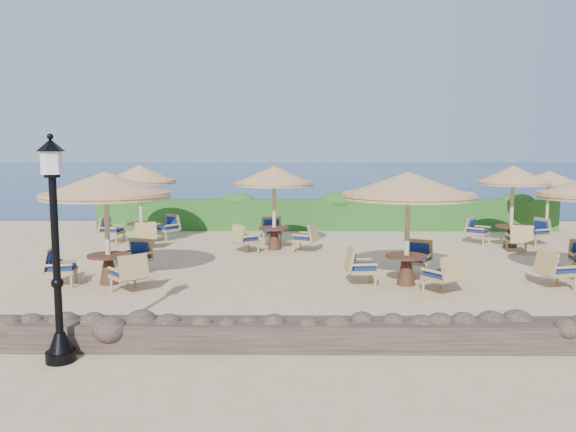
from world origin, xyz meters
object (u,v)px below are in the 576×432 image
Objects in this scene: lamp_post at (56,260)px; cafe_set_3 at (140,191)px; extra_parasol at (549,178)px; cafe_set_4 at (274,192)px; cafe_set_0 at (106,202)px; cafe_set_1 at (408,201)px; cafe_set_5 at (513,193)px.

lamp_post is 1.21× the size of cafe_set_3.
extra_parasol is 10.02m from cafe_set_4.
extra_parasol is at bearing 43.60° from lamp_post.
cafe_set_0 is (-13.48, -7.11, -0.22)m from extra_parasol.
cafe_set_4 reaches higher than extra_parasol.
cafe_set_4 is at bearing 73.23° from lamp_post.
extra_parasol is 9.62m from cafe_set_1.
cafe_set_1 is 1.12× the size of cafe_set_5.
cafe_set_1 and cafe_set_3 have the same top height.
cafe_set_3 is 12.20m from cafe_set_5.
cafe_set_3 reaches higher than extra_parasol.
cafe_set_1 is at bearing 38.47° from lamp_post.
extra_parasol is 2.85m from cafe_set_5.
cafe_set_1 is 6.80m from cafe_set_5.
lamp_post is 17.41m from extra_parasol.
cafe_set_5 reaches higher than extra_parasol.
extra_parasol is 15.24m from cafe_set_0.
cafe_set_3 is at bearing 177.41° from cafe_set_5.
extra_parasol is 0.80× the size of cafe_set_0.
cafe_set_3 is at bearing -174.35° from extra_parasol.
extra_parasol is 0.87× the size of cafe_set_4.
cafe_set_1 is 5.71m from cafe_set_4.
cafe_set_3 is 1.00× the size of cafe_set_5.
cafe_set_5 is at bearing -136.09° from extra_parasol.
cafe_set_0 is 6.00m from cafe_set_4.
cafe_set_4 is at bearing -176.46° from cafe_set_5.
cafe_set_1 and cafe_set_5 have the same top height.
lamp_post is 1.11× the size of cafe_set_0.
cafe_set_0 is at bearing -152.20° from extra_parasol.
cafe_set_3 and cafe_set_4 have the same top height.
extra_parasol is 0.78× the size of cafe_set_1.
cafe_set_4 is (4.51, -1.03, 0.04)m from cafe_set_3.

